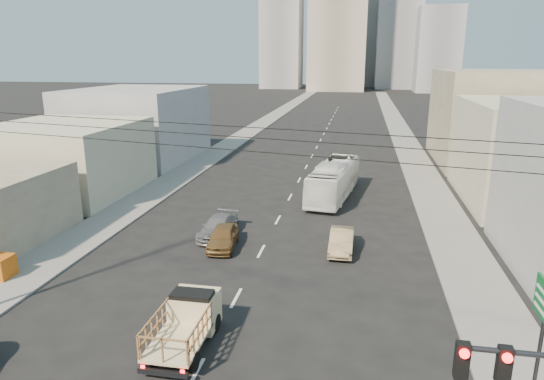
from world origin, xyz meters
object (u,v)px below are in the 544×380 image
(city_bus, at_px, (334,180))
(sedan_tan, at_px, (342,241))
(green_sign, at_px, (543,319))
(sedan_brown, at_px, (223,237))
(sedan_grey, at_px, (218,227))
(flatbed_pickup, at_px, (186,320))

(city_bus, distance_m, sedan_tan, 11.85)
(sedan_tan, bearing_deg, city_bus, 96.07)
(green_sign, bearing_deg, sedan_tan, 115.56)
(sedan_brown, relative_size, sedan_grey, 0.90)
(sedan_tan, height_order, sedan_grey, sedan_tan)
(sedan_brown, height_order, sedan_grey, sedan_brown)
(flatbed_pickup, distance_m, city_bus, 23.32)
(flatbed_pickup, height_order, city_bus, city_bus)
(sedan_tan, bearing_deg, sedan_grey, 172.64)
(city_bus, relative_size, sedan_brown, 2.67)
(city_bus, bearing_deg, flatbed_pickup, -93.05)
(sedan_brown, height_order, green_sign, green_sign)
(flatbed_pickup, distance_m, sedan_tan, 12.51)
(city_bus, height_order, sedan_grey, city_bus)
(flatbed_pickup, bearing_deg, sedan_tan, 62.77)
(sedan_grey, relative_size, green_sign, 0.89)
(sedan_brown, distance_m, sedan_grey, 1.97)
(flatbed_pickup, relative_size, sedan_brown, 1.10)
(flatbed_pickup, distance_m, sedan_grey, 12.41)
(sedan_tan, xyz_separation_m, sedan_grey, (-8.00, 1.08, -0.01))
(flatbed_pickup, xyz_separation_m, green_sign, (12.14, -2.30, 2.65))
(city_bus, xyz_separation_m, sedan_grey, (-6.81, -10.68, -0.85))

